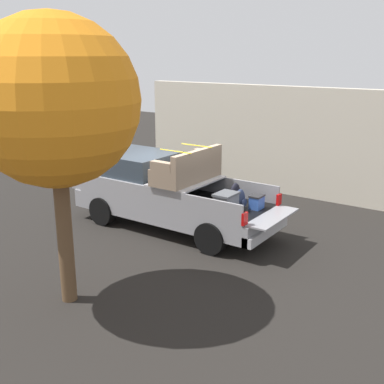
# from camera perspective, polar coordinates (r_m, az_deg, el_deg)

# --- Properties ---
(ground_plane) EXTENTS (40.00, 40.00, 0.00)m
(ground_plane) POSITION_cam_1_polar(r_m,az_deg,el_deg) (12.94, -2.19, -4.26)
(ground_plane) COLOR black
(pickup_truck) EXTENTS (6.05, 2.06, 2.23)m
(pickup_truck) POSITION_cam_1_polar(r_m,az_deg,el_deg) (12.84, -3.54, 0.13)
(pickup_truck) COLOR gray
(pickup_truck) RESTS_ON ground_plane
(building_facade) EXTENTS (9.77, 0.36, 3.52)m
(building_facade) POSITION_cam_1_polar(r_m,az_deg,el_deg) (16.26, 9.60, 6.21)
(building_facade) COLOR beige
(building_facade) RESTS_ON ground_plane
(tree_background) EXTENTS (2.96, 2.96, 5.22)m
(tree_background) POSITION_cam_1_polar(r_m,az_deg,el_deg) (8.57, -16.10, 10.21)
(tree_background) COLOR brown
(tree_background) RESTS_ON ground_plane
(trash_can) EXTENTS (0.60, 0.60, 0.98)m
(trash_can) POSITION_cam_1_polar(r_m,az_deg,el_deg) (16.49, -3.72, 2.05)
(trash_can) COLOR #1E592D
(trash_can) RESTS_ON ground_plane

